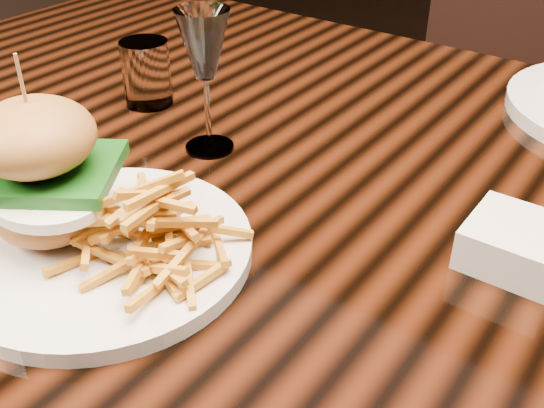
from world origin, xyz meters
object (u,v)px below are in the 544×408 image
Objects in this scene: dining_table at (360,240)px; burger_plate at (93,211)px; wine_glass at (204,50)px; chair_far at (519,85)px.

burger_plate is (-0.13, -0.25, 0.12)m from dining_table.
burger_plate is at bearing -76.06° from wine_glass.
wine_glass is at bearing -167.75° from dining_table.
burger_plate is at bearing -107.48° from chair_far.
chair_far is at bearing 66.33° from burger_plate.
burger_plate is 1.64× the size of wine_glass.
burger_plate is at bearing -117.38° from dining_table.
chair_far is at bearing 94.95° from dining_table.
wine_glass reaches higher than dining_table.
wine_glass is at bearing -111.28° from chair_far.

